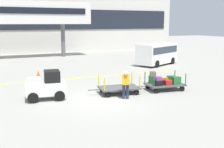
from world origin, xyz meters
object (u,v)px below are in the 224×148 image
at_px(baggage_handler, 126,84).
at_px(safety_cone_far, 38,74).
at_px(baggage_tug, 46,86).
at_px(baggage_cart_middle, 164,82).
at_px(baggage_cart_lead, 119,88).
at_px(shuttle_van, 157,52).

bearing_deg(baggage_handler, safety_cone_far, 112.36).
bearing_deg(safety_cone_far, baggage_tug, -95.56).
height_order(baggage_cart_middle, baggage_handler, baggage_handler).
xyz_separation_m(baggage_tug, baggage_cart_lead, (4.13, -0.51, -0.41)).
xyz_separation_m(baggage_handler, shuttle_van, (8.54, 9.85, 0.37)).
bearing_deg(shuttle_van, baggage_handler, -130.91).
bearing_deg(baggage_cart_middle, shuttle_van, 58.89).
bearing_deg(baggage_tug, baggage_cart_middle, -6.95).
bearing_deg(baggage_tug, baggage_handler, -23.48).
bearing_deg(baggage_handler, baggage_cart_middle, 15.46).
relative_size(baggage_tug, baggage_cart_lead, 0.72).
xyz_separation_m(baggage_cart_lead, baggage_handler, (-0.16, -1.21, 0.52)).
bearing_deg(baggage_cart_lead, shuttle_van, 45.91).
distance_m(baggage_cart_middle, shuttle_van, 10.53).
xyz_separation_m(baggage_cart_lead, baggage_cart_middle, (2.95, -0.35, 0.17)).
relative_size(baggage_cart_middle, shuttle_van, 0.59).
relative_size(baggage_handler, shuttle_van, 0.30).
bearing_deg(baggage_cart_lead, safety_cone_far, 116.89).
distance_m(baggage_tug, safety_cone_far, 6.44).
distance_m(baggage_tug, shuttle_van, 14.92).
xyz_separation_m(baggage_tug, safety_cone_far, (0.62, 6.40, -0.48)).
xyz_separation_m(baggage_tug, baggage_cart_middle, (7.07, -0.86, -0.24)).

